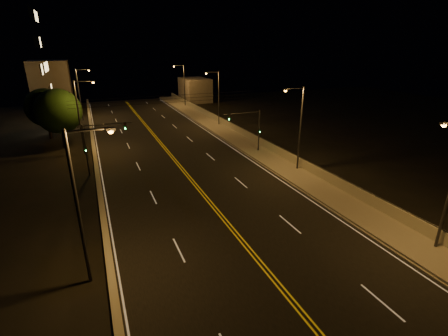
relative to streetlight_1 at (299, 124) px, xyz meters
name	(u,v)px	position (x,y,z in m)	size (l,w,h in m)	color
road	(198,188)	(-11.53, -0.14, -5.35)	(18.00, 120.00, 0.02)	black
sidewalk	(290,171)	(-0.73, -0.14, -5.21)	(3.60, 120.00, 0.30)	gray
curb	(276,174)	(-2.60, -0.14, -5.28)	(0.14, 120.00, 0.15)	gray
parapet_wall	(303,164)	(0.92, -0.14, -4.56)	(0.30, 120.00, 1.00)	gray
jersey_barrier	(101,199)	(-20.54, -0.14, -4.93)	(0.45, 120.00, 0.85)	gray
distant_building_right	(195,90)	(4.97, 51.90, -2.55)	(6.00, 10.00, 5.61)	gray
distant_building_left	(51,84)	(-27.53, 55.89, -0.24)	(8.00, 8.00, 10.23)	gray
parapet_rail	(303,159)	(0.92, -0.14, -4.03)	(0.06, 0.06, 120.00)	black
lane_markings	(198,188)	(-11.53, -0.21, -5.34)	(17.32, 116.00, 0.00)	silver
streetlight_1	(299,124)	(0.00, 0.00, 0.00)	(2.55, 0.28, 9.29)	#2D2D33
streetlight_2	(217,95)	(0.00, 23.72, 0.00)	(2.55, 0.28, 9.29)	#2D2D33
streetlight_3	(183,83)	(0.00, 44.74, 0.00)	(2.55, 0.28, 9.29)	#2D2D33
streetlight_4	(82,199)	(-21.45, -10.62, 0.00)	(2.55, 0.28, 9.29)	#2D2D33
streetlight_5	(81,113)	(-21.45, 15.89, 0.00)	(2.55, 0.28, 9.29)	#2D2D33
streetlight_6	(80,91)	(-21.45, 38.34, 0.00)	(2.55, 0.28, 9.29)	#2D2D33
traffic_signal_right	(252,126)	(-1.58, 7.70, -1.77)	(5.11, 0.31, 5.60)	#2D2D33
traffic_signal_left	(95,142)	(-20.27, 7.70, -1.77)	(5.11, 0.31, 5.60)	#2D2D33
overhead_wires	(170,99)	(-11.53, 9.36, 2.04)	(22.00, 0.03, 0.83)	black
tree_0	(58,111)	(-24.22, 19.77, -0.30)	(5.93, 5.93, 8.03)	black
tree_1	(45,108)	(-26.34, 25.71, -0.64)	(5.53, 5.53, 7.49)	black
tree_2	(62,104)	(-24.56, 33.88, -1.41)	(4.63, 4.63, 6.28)	black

